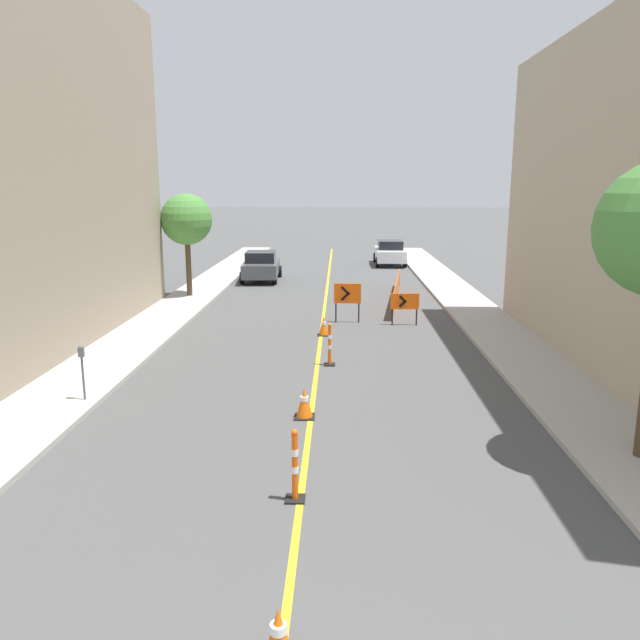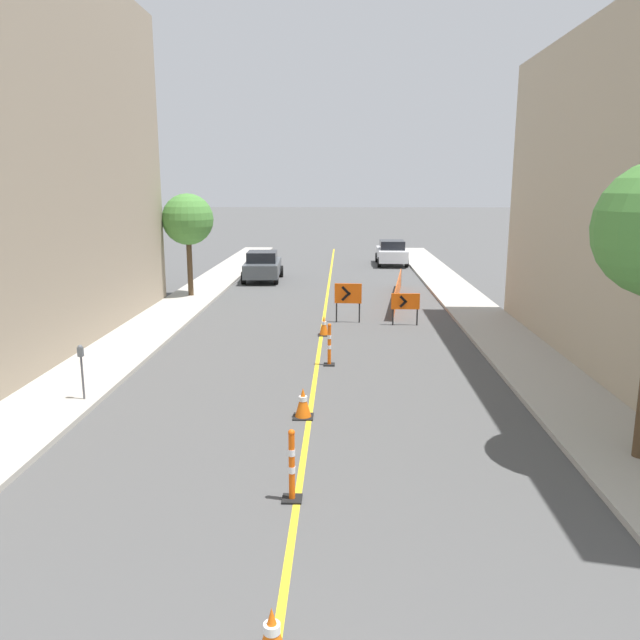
{
  "view_description": "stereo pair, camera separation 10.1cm",
  "coord_description": "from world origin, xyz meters",
  "px_view_note": "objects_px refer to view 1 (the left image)",
  "views": [
    {
      "loc": [
        0.61,
        -2.09,
        5.02
      ],
      "look_at": [
        0.03,
        16.55,
        1.0
      ],
      "focal_mm": 35.0,
      "sensor_mm": 36.0,
      "label": 1
    },
    {
      "loc": [
        0.71,
        -2.09,
        5.02
      ],
      "look_at": [
        0.03,
        16.55,
        1.0
      ],
      "focal_mm": 35.0,
      "sensor_mm": 36.0,
      "label": 2
    }
  ],
  "objects_px": {
    "delineator_post_rear": "(330,347)",
    "traffic_cone_second": "(304,403)",
    "traffic_cone_third": "(324,326)",
    "parked_car_curb_near": "(261,266)",
    "arrow_barricade_secondary": "(405,303)",
    "street_tree_left_near": "(187,220)",
    "arrow_barricade_primary": "(347,295)",
    "parking_meter_near_curb": "(82,361)",
    "parked_car_curb_mid": "(390,252)",
    "traffic_cone_nearest": "(279,636)",
    "delineator_post_front": "(295,470)"
  },
  "relations": [
    {
      "from": "parked_car_curb_mid",
      "to": "traffic_cone_nearest",
      "type": "bearing_deg",
      "value": -95.99
    },
    {
      "from": "traffic_cone_second",
      "to": "arrow_barricade_primary",
      "type": "relative_size",
      "value": 0.46
    },
    {
      "from": "traffic_cone_third",
      "to": "arrow_barricade_primary",
      "type": "distance_m",
      "value": 2.38
    },
    {
      "from": "delineator_post_front",
      "to": "parked_car_curb_near",
      "type": "relative_size",
      "value": 0.28
    },
    {
      "from": "parked_car_curb_near",
      "to": "parked_car_curb_mid",
      "type": "bearing_deg",
      "value": 40.52
    },
    {
      "from": "traffic_cone_nearest",
      "to": "street_tree_left_near",
      "type": "xyz_separation_m",
      "value": [
        -6.21,
        22.13,
        3.2
      ]
    },
    {
      "from": "parking_meter_near_curb",
      "to": "arrow_barricade_primary",
      "type": "bearing_deg",
      "value": 55.78
    },
    {
      "from": "traffic_cone_third",
      "to": "street_tree_left_near",
      "type": "bearing_deg",
      "value": 131.59
    },
    {
      "from": "arrow_barricade_primary",
      "to": "parking_meter_near_curb",
      "type": "bearing_deg",
      "value": -121.06
    },
    {
      "from": "traffic_cone_second",
      "to": "traffic_cone_nearest",
      "type": "bearing_deg",
      "value": -88.99
    },
    {
      "from": "traffic_cone_nearest",
      "to": "arrow_barricade_primary",
      "type": "height_order",
      "value": "arrow_barricade_primary"
    },
    {
      "from": "traffic_cone_second",
      "to": "parking_meter_near_curb",
      "type": "relative_size",
      "value": 0.52
    },
    {
      "from": "delineator_post_front",
      "to": "parked_car_curb_mid",
      "type": "height_order",
      "value": "parked_car_curb_mid"
    },
    {
      "from": "parked_car_curb_near",
      "to": "parked_car_curb_mid",
      "type": "height_order",
      "value": "same"
    },
    {
      "from": "delineator_post_rear",
      "to": "traffic_cone_second",
      "type": "bearing_deg",
      "value": -96.74
    },
    {
      "from": "arrow_barricade_secondary",
      "to": "traffic_cone_second",
      "type": "bearing_deg",
      "value": -109.22
    },
    {
      "from": "arrow_barricade_secondary",
      "to": "street_tree_left_near",
      "type": "xyz_separation_m",
      "value": [
        -9.23,
        5.4,
        2.7
      ]
    },
    {
      "from": "arrow_barricade_secondary",
      "to": "parked_car_curb_near",
      "type": "xyz_separation_m",
      "value": [
        -6.62,
        10.87,
        -0.04
      ]
    },
    {
      "from": "traffic_cone_nearest",
      "to": "arrow_barricade_primary",
      "type": "xyz_separation_m",
      "value": [
        0.93,
        17.14,
        0.7
      ]
    },
    {
      "from": "traffic_cone_nearest",
      "to": "delineator_post_front",
      "type": "xyz_separation_m",
      "value": [
        -0.07,
        3.56,
        0.2
      ]
    },
    {
      "from": "traffic_cone_nearest",
      "to": "street_tree_left_near",
      "type": "height_order",
      "value": "street_tree_left_near"
    },
    {
      "from": "delineator_post_front",
      "to": "parking_meter_near_curb",
      "type": "relative_size",
      "value": 0.94
    },
    {
      "from": "traffic_cone_third",
      "to": "arrow_barricade_secondary",
      "type": "relative_size",
      "value": 0.58
    },
    {
      "from": "traffic_cone_third",
      "to": "parked_car_curb_mid",
      "type": "relative_size",
      "value": 0.16
    },
    {
      "from": "traffic_cone_nearest",
      "to": "arrow_barricade_secondary",
      "type": "bearing_deg",
      "value": 79.75
    },
    {
      "from": "traffic_cone_third",
      "to": "parked_car_curb_mid",
      "type": "xyz_separation_m",
      "value": [
        3.78,
        19.66,
        0.46
      ]
    },
    {
      "from": "delineator_post_front",
      "to": "street_tree_left_near",
      "type": "distance_m",
      "value": 19.79
    },
    {
      "from": "traffic_cone_nearest",
      "to": "parked_car_curb_mid",
      "type": "bearing_deg",
      "value": 83.61
    },
    {
      "from": "delineator_post_front",
      "to": "parking_meter_near_curb",
      "type": "distance_m",
      "value": 6.86
    },
    {
      "from": "traffic_cone_third",
      "to": "parking_meter_near_curb",
      "type": "height_order",
      "value": "parking_meter_near_curb"
    },
    {
      "from": "traffic_cone_nearest",
      "to": "delineator_post_rear",
      "type": "relative_size",
      "value": 0.55
    },
    {
      "from": "delineator_post_front",
      "to": "arrow_barricade_secondary",
      "type": "distance_m",
      "value": 13.54
    },
    {
      "from": "parked_car_curb_mid",
      "to": "street_tree_left_near",
      "type": "height_order",
      "value": "street_tree_left_near"
    },
    {
      "from": "delineator_post_front",
      "to": "parked_car_curb_mid",
      "type": "relative_size",
      "value": 0.28
    },
    {
      "from": "delineator_post_front",
      "to": "traffic_cone_nearest",
      "type": "bearing_deg",
      "value": -88.81
    },
    {
      "from": "arrow_barricade_primary",
      "to": "parked_car_curb_near",
      "type": "bearing_deg",
      "value": 116.54
    },
    {
      "from": "delineator_post_rear",
      "to": "parked_car_curb_near",
      "type": "height_order",
      "value": "parked_car_curb_near"
    },
    {
      "from": "arrow_barricade_secondary",
      "to": "street_tree_left_near",
      "type": "relative_size",
      "value": 0.26
    },
    {
      "from": "traffic_cone_second",
      "to": "street_tree_left_near",
      "type": "distance_m",
      "value": 16.37
    },
    {
      "from": "traffic_cone_nearest",
      "to": "traffic_cone_second",
      "type": "relative_size",
      "value": 0.98
    },
    {
      "from": "traffic_cone_third",
      "to": "parked_car_curb_near",
      "type": "bearing_deg",
      "value": 106.36
    },
    {
      "from": "parking_meter_near_curb",
      "to": "delineator_post_front",
      "type": "bearing_deg",
      "value": -39.94
    },
    {
      "from": "arrow_barricade_secondary",
      "to": "parked_car_curb_mid",
      "type": "bearing_deg",
      "value": 86.49
    },
    {
      "from": "traffic_cone_second",
      "to": "parked_car_curb_near",
      "type": "distance_m",
      "value": 20.63
    },
    {
      "from": "traffic_cone_nearest",
      "to": "parked_car_curb_mid",
      "type": "distance_m",
      "value": 34.91
    },
    {
      "from": "parking_meter_near_curb",
      "to": "street_tree_left_near",
      "type": "height_order",
      "value": "street_tree_left_near"
    },
    {
      "from": "traffic_cone_second",
      "to": "parked_car_curb_near",
      "type": "relative_size",
      "value": 0.16
    },
    {
      "from": "delineator_post_rear",
      "to": "arrow_barricade_primary",
      "type": "height_order",
      "value": "arrow_barricade_primary"
    },
    {
      "from": "arrow_barricade_primary",
      "to": "street_tree_left_near",
      "type": "xyz_separation_m",
      "value": [
        -7.14,
        4.99,
        2.5
      ]
    },
    {
      "from": "arrow_barricade_primary",
      "to": "parking_meter_near_curb",
      "type": "relative_size",
      "value": 1.12
    }
  ]
}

